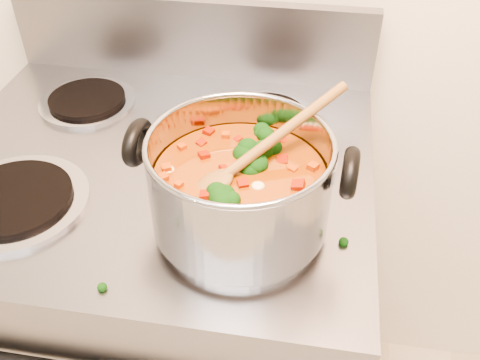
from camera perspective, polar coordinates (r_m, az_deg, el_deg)
name	(u,v)px	position (r m, az deg, el deg)	size (l,w,h in m)	color
electric_range	(174,318)	(1.24, -7.00, -14.37)	(0.74, 0.67, 1.08)	gray
stockpot	(240,185)	(0.73, -0.04, -0.59)	(0.31, 0.25, 0.15)	#9A9AA1
wooden_spoon	(248,159)	(0.71, 0.82, 2.29)	(0.20, 0.20, 0.10)	brown
cooktop_crumbs	(264,198)	(0.82, 2.56, -1.88)	(0.27, 0.19, 0.01)	black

